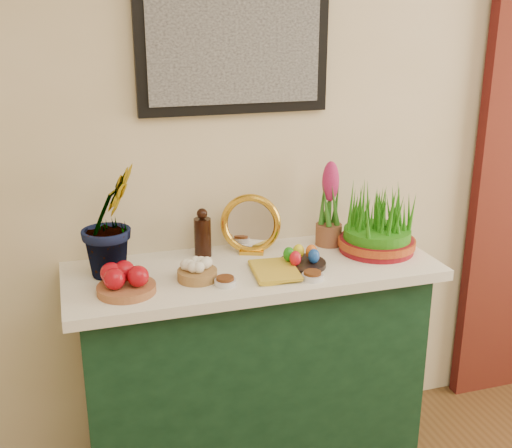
{
  "coord_description": "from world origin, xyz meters",
  "views": [
    {
      "loc": [
        -0.96,
        -0.15,
        1.81
      ],
      "look_at": [
        -0.3,
        1.95,
        1.07
      ],
      "focal_mm": 45.0,
      "sensor_mm": 36.0,
      "label": 1
    }
  ],
  "objects_px": {
    "hyacinth_green": "(109,203)",
    "mirror": "(251,225)",
    "wheatgrass_sabzeh": "(378,225)",
    "sideboard": "(252,372)",
    "book": "(253,272)"
  },
  "relations": [
    {
      "from": "hyacinth_green",
      "to": "mirror",
      "type": "bearing_deg",
      "value": -29.63
    },
    {
      "from": "wheatgrass_sabzeh",
      "to": "hyacinth_green",
      "type": "bearing_deg",
      "value": 175.8
    },
    {
      "from": "wheatgrass_sabzeh",
      "to": "sideboard",
      "type": "bearing_deg",
      "value": 179.62
    },
    {
      "from": "hyacinth_green",
      "to": "wheatgrass_sabzeh",
      "type": "height_order",
      "value": "hyacinth_green"
    },
    {
      "from": "sideboard",
      "to": "book",
      "type": "height_order",
      "value": "book"
    },
    {
      "from": "hyacinth_green",
      "to": "book",
      "type": "distance_m",
      "value": 0.57
    },
    {
      "from": "sideboard",
      "to": "hyacinth_green",
      "type": "bearing_deg",
      "value": 171.93
    },
    {
      "from": "sideboard",
      "to": "book",
      "type": "distance_m",
      "value": 0.49
    },
    {
      "from": "sideboard",
      "to": "book",
      "type": "xyz_separation_m",
      "value": [
        -0.03,
        -0.1,
        0.48
      ]
    },
    {
      "from": "book",
      "to": "wheatgrass_sabzeh",
      "type": "relative_size",
      "value": 0.7
    },
    {
      "from": "sideboard",
      "to": "book",
      "type": "bearing_deg",
      "value": -104.76
    },
    {
      "from": "sideboard",
      "to": "mirror",
      "type": "bearing_deg",
      "value": 75.46
    },
    {
      "from": "hyacinth_green",
      "to": "book",
      "type": "xyz_separation_m",
      "value": [
        0.48,
        -0.17,
        -0.26
      ]
    },
    {
      "from": "sideboard",
      "to": "hyacinth_green",
      "type": "height_order",
      "value": "hyacinth_green"
    },
    {
      "from": "mirror",
      "to": "book",
      "type": "xyz_separation_m",
      "value": [
        -0.06,
        -0.23,
        -0.1
      ]
    }
  ]
}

